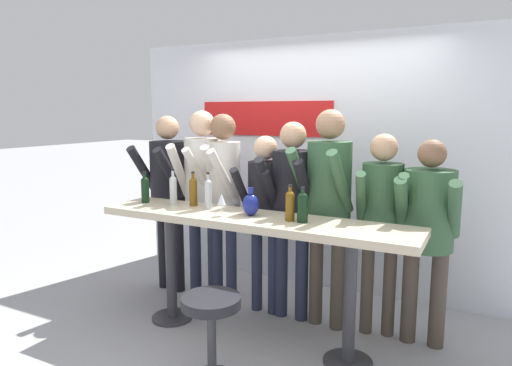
% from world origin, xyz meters
% --- Properties ---
extents(ground_plane, '(40.00, 40.00, 0.00)m').
position_xyz_m(ground_plane, '(0.00, 0.00, 0.00)').
color(ground_plane, '#9E9EA3').
extents(back_wall, '(4.17, 0.12, 2.57)m').
position_xyz_m(back_wall, '(-0.01, 1.40, 1.29)').
color(back_wall, silver).
rests_on(back_wall, ground_plane).
extents(tasting_table, '(2.57, 0.53, 1.02)m').
position_xyz_m(tasting_table, '(0.00, 0.00, 0.85)').
color(tasting_table, beige).
rests_on(tasting_table, ground_plane).
extents(bar_stool, '(0.41, 0.41, 0.62)m').
position_xyz_m(bar_stool, '(0.06, -0.68, 0.42)').
color(bar_stool, '#333338').
rests_on(bar_stool, ground_plane).
extents(person_far_left, '(0.47, 0.58, 1.78)m').
position_xyz_m(person_far_left, '(-1.24, 0.55, 1.11)').
color(person_far_left, black).
rests_on(person_far_left, ground_plane).
extents(person_left, '(0.48, 0.61, 1.83)m').
position_xyz_m(person_left, '(-0.81, 0.53, 1.14)').
color(person_left, '#23283D').
rests_on(person_left, ground_plane).
extents(person_center_left, '(0.43, 0.57, 1.80)m').
position_xyz_m(person_center_left, '(-0.56, 0.49, 1.14)').
color(person_center_left, '#23283D').
rests_on(person_center_left, ground_plane).
extents(person_center, '(0.38, 0.49, 1.61)m').
position_xyz_m(person_center, '(-0.14, 0.51, 1.01)').
color(person_center, '#23283D').
rests_on(person_center, ground_plane).
extents(person_center_right, '(0.43, 0.54, 1.73)m').
position_xyz_m(person_center_right, '(0.13, 0.50, 1.08)').
color(person_center_right, '#23283D').
rests_on(person_center_right, ground_plane).
extents(person_right, '(0.48, 0.60, 1.84)m').
position_xyz_m(person_right, '(0.45, 0.50, 1.15)').
color(person_right, '#473D33').
rests_on(person_right, ground_plane).
extents(person_far_right, '(0.44, 0.55, 1.65)m').
position_xyz_m(person_far_right, '(0.87, 0.55, 1.03)').
color(person_far_right, '#473D33').
rests_on(person_far_right, ground_plane).
extents(person_rightmost, '(0.47, 0.54, 1.61)m').
position_xyz_m(person_rightmost, '(1.23, 0.55, 0.99)').
color(person_rightmost, '#473D33').
rests_on(person_rightmost, ground_plane).
extents(wine_bottle_0, '(0.07, 0.07, 0.30)m').
position_xyz_m(wine_bottle_0, '(-0.63, 0.13, 1.15)').
color(wine_bottle_0, brown).
rests_on(wine_bottle_0, tasting_table).
extents(wine_bottle_1, '(0.08, 0.08, 0.26)m').
position_xyz_m(wine_bottle_1, '(0.42, 0.00, 1.14)').
color(wine_bottle_1, black).
rests_on(wine_bottle_1, tasting_table).
extents(wine_bottle_2, '(0.07, 0.07, 0.27)m').
position_xyz_m(wine_bottle_2, '(0.32, -0.00, 1.14)').
color(wine_bottle_2, brown).
rests_on(wine_bottle_2, tasting_table).
extents(wine_bottle_3, '(0.06, 0.06, 0.31)m').
position_xyz_m(wine_bottle_3, '(-0.45, 0.08, 1.15)').
color(wine_bottle_3, '#B7BCC1').
rests_on(wine_bottle_3, tasting_table).
extents(wine_bottle_4, '(0.06, 0.06, 0.32)m').
position_xyz_m(wine_bottle_4, '(-0.81, 0.08, 1.16)').
color(wine_bottle_4, '#B7BCC1').
rests_on(wine_bottle_4, tasting_table).
extents(wine_bottle_5, '(0.07, 0.07, 0.28)m').
position_xyz_m(wine_bottle_5, '(-1.09, 0.04, 1.14)').
color(wine_bottle_5, black).
rests_on(wine_bottle_5, tasting_table).
extents(wine_glass_0, '(0.07, 0.07, 0.18)m').
position_xyz_m(wine_glass_0, '(-0.21, -0.09, 1.14)').
color(wine_glass_0, silver).
rests_on(wine_glass_0, tasting_table).
extents(decorative_vase, '(0.13, 0.13, 0.22)m').
position_xyz_m(decorative_vase, '(-0.02, 0.03, 1.10)').
color(decorative_vase, navy).
rests_on(decorative_vase, tasting_table).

